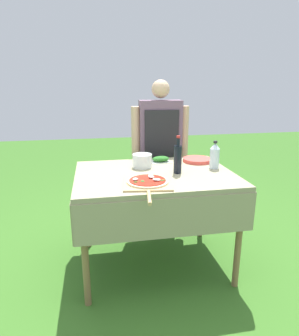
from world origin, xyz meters
TOP-DOWN VIEW (x-y plane):
  - ground_plane at (0.00, 0.00)m, footprint 12.00×12.00m
  - prep_table at (0.00, 0.00)m, footprint 1.23×0.91m
  - person_cook at (0.19, 0.67)m, footprint 0.56×0.20m
  - pizza_on_peel at (-0.10, -0.26)m, footprint 0.37×0.56m
  - oil_bottle at (0.17, -0.04)m, footprint 0.06×0.06m
  - water_bottle at (0.50, 0.04)m, footprint 0.08×0.08m
  - herb_container at (0.12, 0.30)m, footprint 0.18×0.13m
  - mixing_tub at (-0.07, 0.17)m, footprint 0.16×0.16m
  - plate_stack at (0.44, 0.26)m, footprint 0.25×0.25m

SIDE VIEW (x-z plane):
  - ground_plane at x=0.00m, z-range 0.00..0.00m
  - prep_table at x=0.00m, z-range 0.31..1.12m
  - pizza_on_peel at x=-0.10m, z-range 0.79..0.85m
  - plate_stack at x=0.44m, z-range 0.81..0.84m
  - herb_container at x=0.12m, z-range 0.81..0.86m
  - mixing_tub at x=-0.07m, z-range 0.81..0.92m
  - person_cook at x=0.19m, z-range 0.14..1.64m
  - water_bottle at x=0.50m, z-range 0.80..1.03m
  - oil_bottle at x=0.17m, z-range 0.78..1.07m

